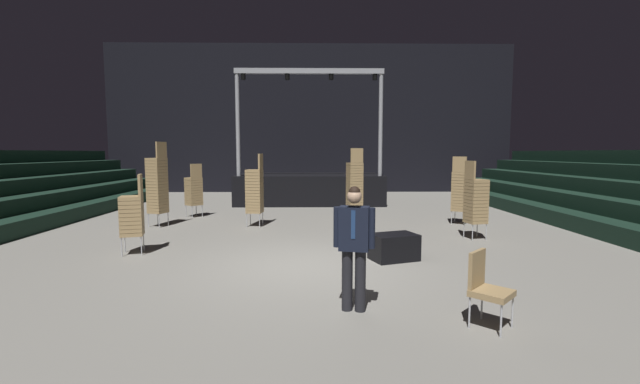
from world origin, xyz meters
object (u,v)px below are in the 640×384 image
at_px(chair_stack_rear_left, 255,190).
at_px(loose_chair_near_man, 486,285).
at_px(equipment_road_case, 394,247).
at_px(chair_stack_front_left, 460,190).
at_px(chair_stack_mid_right, 355,184).
at_px(chair_stack_mid_centre, 476,200).
at_px(stage_riser, 310,187).
at_px(chair_stack_front_right, 132,214).
at_px(chair_stack_mid_left, 194,190).
at_px(chair_stack_rear_right, 157,185).
at_px(man_with_tie, 354,241).

distance_m(chair_stack_rear_left, loose_chair_near_man, 8.09).
bearing_deg(equipment_road_case, chair_stack_front_left, 55.82).
relative_size(chair_stack_mid_right, chair_stack_mid_centre, 1.17).
bearing_deg(chair_stack_front_left, stage_riser, 163.74).
height_order(chair_stack_front_right, chair_stack_mid_left, chair_stack_mid_left).
bearing_deg(chair_stack_front_right, loose_chair_near_man, -137.76).
bearing_deg(chair_stack_rear_left, loose_chair_near_man, -144.41).
xyz_separation_m(chair_stack_rear_left, equipment_road_case, (3.35, -3.88, -0.80)).
bearing_deg(loose_chair_near_man, chair_stack_rear_right, -92.20).
bearing_deg(stage_riser, chair_stack_front_right, -112.23).
relative_size(stage_riser, chair_stack_mid_left, 3.43).
bearing_deg(chair_stack_rear_right, loose_chair_near_man, -116.06).
xyz_separation_m(man_with_tie, chair_stack_rear_left, (-2.27, 6.55, 0.10)).
height_order(chair_stack_rear_left, chair_stack_rear_right, chair_stack_rear_right).
relative_size(stage_riser, chair_stack_mid_centre, 3.13).
bearing_deg(man_with_tie, equipment_road_case, -99.81).
relative_size(chair_stack_mid_right, chair_stack_rear_right, 0.93).
distance_m(chair_stack_front_right, chair_stack_mid_centre, 8.05).
bearing_deg(chair_stack_rear_right, stage_riser, -16.69).
relative_size(chair_stack_front_right, chair_stack_mid_centre, 0.87).
height_order(man_with_tie, chair_stack_mid_centre, chair_stack_mid_centre).
bearing_deg(chair_stack_mid_right, man_with_tie, -109.73).
distance_m(chair_stack_mid_left, chair_stack_mid_centre, 8.89).
height_order(chair_stack_rear_left, equipment_road_case, chair_stack_rear_left).
relative_size(chair_stack_front_left, chair_stack_rear_right, 0.83).
xyz_separation_m(chair_stack_mid_right, chair_stack_rear_left, (-3.05, -1.17, -0.08)).
bearing_deg(stage_riser, chair_stack_rear_right, -127.25).
relative_size(chair_stack_mid_centre, loose_chair_near_man, 2.08).
height_order(chair_stack_mid_left, loose_chair_near_man, chair_stack_mid_left).
bearing_deg(chair_stack_mid_centre, man_with_tie, -48.86).
bearing_deg(stage_riser, equipment_road_case, -79.57).
relative_size(chair_stack_rear_right, loose_chair_near_man, 2.62).
relative_size(chair_stack_mid_centre, equipment_road_case, 2.18).
height_order(man_with_tie, chair_stack_mid_right, chair_stack_mid_right).
xyz_separation_m(chair_stack_front_right, chair_stack_rear_left, (2.14, 3.29, 0.21)).
relative_size(stage_riser, man_with_tie, 3.58).
height_order(chair_stack_front_right, chair_stack_mid_right, chair_stack_mid_right).
distance_m(stage_riser, loose_chair_near_man, 13.08).
bearing_deg(man_with_tie, chair_stack_rear_right, -39.82).
bearing_deg(loose_chair_near_man, equipment_road_case, -126.47).
xyz_separation_m(chair_stack_rear_left, loose_chair_near_man, (3.86, -7.09, -0.53)).
bearing_deg(equipment_road_case, chair_stack_front_right, 173.87).
bearing_deg(chair_stack_mid_right, equipment_road_case, -100.59).
height_order(chair_stack_mid_right, equipment_road_case, chair_stack_mid_right).
relative_size(chair_stack_mid_right, equipment_road_case, 2.56).
relative_size(chair_stack_mid_left, chair_stack_mid_centre, 0.91).
distance_m(chair_stack_mid_right, chair_stack_mid_centre, 4.09).
bearing_deg(loose_chair_near_man, man_with_tie, -64.33).
bearing_deg(chair_stack_mid_right, chair_stack_front_right, -153.25).
relative_size(stage_riser, chair_stack_front_right, 3.60).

